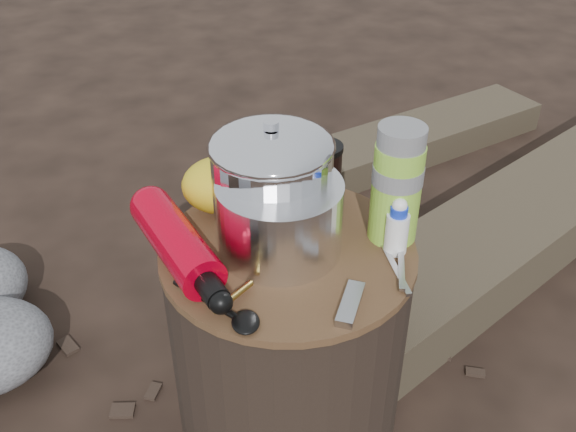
{
  "coord_description": "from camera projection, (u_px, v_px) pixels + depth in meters",
  "views": [
    {
      "loc": [
        -0.09,
        -0.91,
        1.12
      ],
      "look_at": [
        0.0,
        0.0,
        0.48
      ],
      "focal_mm": 41.37,
      "sensor_mm": 36.0,
      "label": 1
    }
  ],
  "objects": [
    {
      "name": "ground",
      "position": [
        288.0,
        404.0,
        1.39
      ],
      "size": [
        60.0,
        60.0,
        0.0
      ],
      "primitive_type": "plane",
      "color": "black",
      "rests_on": "ground"
    },
    {
      "name": "stump",
      "position": [
        288.0,
        333.0,
        1.27
      ],
      "size": [
        0.44,
        0.44,
        0.41
      ],
      "primitive_type": "cylinder",
      "color": "black",
      "rests_on": "ground"
    },
    {
      "name": "log_main",
      "position": [
        504.0,
        235.0,
        1.76
      ],
      "size": [
        1.53,
        1.21,
        0.14
      ],
      "primitive_type": "cube",
      "rotation": [
        0.0,
        0.0,
        -0.94
      ],
      "color": "#403628",
      "rests_on": "ground"
    },
    {
      "name": "log_small",
      "position": [
        393.0,
        147.0,
        2.2
      ],
      "size": [
        1.14,
        0.71,
        0.1
      ],
      "primitive_type": "cube",
      "rotation": [
        0.0,
        0.0,
        -1.11
      ],
      "color": "#403628",
      "rests_on": "ground"
    },
    {
      "name": "foil_windscreen",
      "position": [
        280.0,
        217.0,
        1.12
      ],
      "size": [
        0.21,
        0.21,
        0.13
      ],
      "primitive_type": "cylinder",
      "color": "white",
      "rests_on": "stump"
    },
    {
      "name": "camping_pot",
      "position": [
        272.0,
        182.0,
        1.14
      ],
      "size": [
        0.21,
        0.21,
        0.21
      ],
      "primitive_type": "cylinder",
      "color": "silver",
      "rests_on": "stump"
    },
    {
      "name": "fuel_bottle",
      "position": [
        176.0,
        242.0,
        1.11
      ],
      "size": [
        0.2,
        0.32,
        0.08
      ],
      "primitive_type": null,
      "rotation": [
        0.0,
        0.0,
        0.43
      ],
      "color": "red",
      "rests_on": "stump"
    },
    {
      "name": "thermos",
      "position": [
        397.0,
        185.0,
        1.13
      ],
      "size": [
        0.09,
        0.09,
        0.21
      ],
      "primitive_type": "cylinder",
      "color": "#91CF39",
      "rests_on": "stump"
    },
    {
      "name": "travel_mug",
      "position": [
        323.0,
        171.0,
        1.27
      ],
      "size": [
        0.07,
        0.07,
        0.11
      ],
      "primitive_type": "cylinder",
      "color": "black",
      "rests_on": "stump"
    },
    {
      "name": "stuff_sack",
      "position": [
        223.0,
        185.0,
        1.23
      ],
      "size": [
        0.15,
        0.12,
        0.1
      ],
      "primitive_type": "ellipsoid",
      "color": "yellow",
      "rests_on": "stump"
    },
    {
      "name": "food_pouch",
      "position": [
        282.0,
        164.0,
        1.26
      ],
      "size": [
        0.11,
        0.03,
        0.14
      ],
      "primitive_type": "cube",
      "rotation": [
        0.0,
        0.0,
        0.06
      ],
      "color": "#110C47",
      "rests_on": "stump"
    },
    {
      "name": "multitool",
      "position": [
        350.0,
        304.0,
        1.03
      ],
      "size": [
        0.06,
        0.1,
        0.01
      ],
      "primitive_type": "cube",
      "rotation": [
        0.0,
        0.0,
        -0.39
      ],
      "color": "#AFAFB4",
      "rests_on": "stump"
    },
    {
      "name": "pot_grabber",
      "position": [
        396.0,
        268.0,
        1.1
      ],
      "size": [
        0.04,
        0.13,
        0.01
      ],
      "primitive_type": null,
      "rotation": [
        0.0,
        0.0,
        -0.05
      ],
      "color": "#AFAFB4",
      "rests_on": "stump"
    },
    {
      "name": "spork",
      "position": [
        208.0,
        300.0,
        1.04
      ],
      "size": [
        0.15,
        0.14,
        0.01
      ],
      "primitive_type": null,
      "rotation": [
        0.0,
        0.0,
        0.8
      ],
      "color": "black",
      "rests_on": "stump"
    },
    {
      "name": "squeeze_bottle",
      "position": [
        397.0,
        229.0,
        1.12
      ],
      "size": [
        0.04,
        0.04,
        0.09
      ],
      "primitive_type": "cylinder",
      "color": "white",
      "rests_on": "stump"
    }
  ]
}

